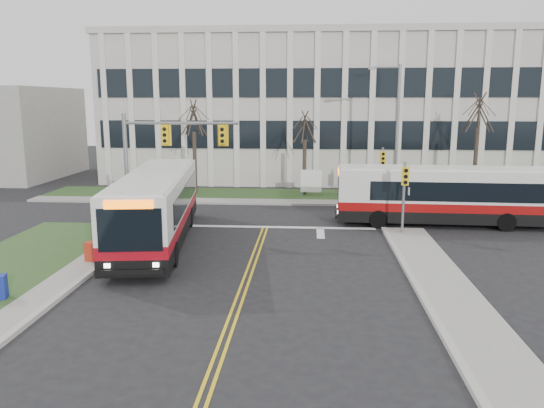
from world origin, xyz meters
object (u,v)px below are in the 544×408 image
(bus_main, at_px, (157,209))
(bus_cross, at_px, (446,197))
(newspaper_box_red, at_px, (92,253))
(streetlight, at_px, (395,126))
(directory_sign, at_px, (311,181))

(bus_main, height_order, bus_cross, bus_main)
(bus_main, xyz_separation_m, newspaper_box_red, (-1.80, -3.64, -1.21))
(streetlight, relative_size, bus_cross, 0.78)
(streetlight, distance_m, directory_sign, 6.96)
(streetlight, height_order, newspaper_box_red, streetlight)
(directory_sign, distance_m, bus_cross, 10.94)
(directory_sign, distance_m, bus_main, 14.85)
(streetlight, xyz_separation_m, newspaper_box_red, (-14.83, -15.15, -4.72))
(bus_main, height_order, newspaper_box_red, bus_main)
(directory_sign, bearing_deg, bus_cross, -47.06)
(streetlight, distance_m, newspaper_box_red, 21.72)
(streetlight, relative_size, newspaper_box_red, 9.68)
(directory_sign, distance_m, newspaper_box_red, 18.91)
(streetlight, relative_size, directory_sign, 4.60)
(newspaper_box_red, bearing_deg, directory_sign, 65.63)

